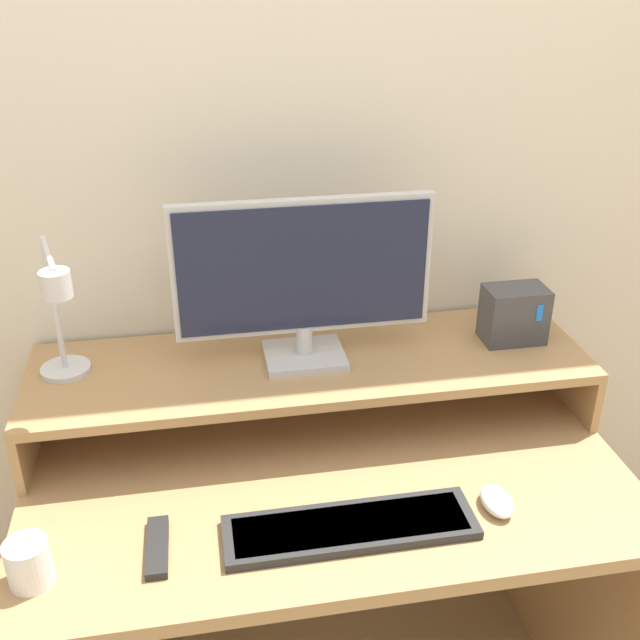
# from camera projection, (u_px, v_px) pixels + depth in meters

# --- Properties ---
(wall_back) EXTENTS (6.00, 0.05, 2.50)m
(wall_back) POSITION_uv_depth(u_px,v_px,m) (294.00, 168.00, 1.68)
(wall_back) COLOR beige
(wall_back) RESTS_ON ground_plane
(desk) EXTENTS (1.23, 0.72, 0.73)m
(desk) POSITION_uv_depth(u_px,v_px,m) (325.00, 540.00, 1.66)
(desk) COLOR #A87F51
(desk) RESTS_ON ground_plane
(monitor_shelf) EXTENTS (1.23, 0.36, 0.15)m
(monitor_shelf) POSITION_uv_depth(u_px,v_px,m) (311.00, 368.00, 1.67)
(monitor_shelf) COLOR #A87F51
(monitor_shelf) RESTS_ON desk
(monitor) EXTENTS (0.55, 0.15, 0.37)m
(monitor) POSITION_uv_depth(u_px,v_px,m) (303.00, 277.00, 1.57)
(monitor) COLOR #BCBCC1
(monitor) RESTS_ON monitor_shelf
(desk_lamp) EXTENTS (0.12, 0.26, 0.31)m
(desk_lamp) POSITION_uv_depth(u_px,v_px,m) (59.00, 320.00, 1.47)
(desk_lamp) COLOR silver
(desk_lamp) RESTS_ON monitor_shelf
(router_dock) EXTENTS (0.14, 0.09, 0.13)m
(router_dock) POSITION_uv_depth(u_px,v_px,m) (514.00, 314.00, 1.71)
(router_dock) COLOR #3D3D42
(router_dock) RESTS_ON monitor_shelf
(keyboard) EXTENTS (0.47, 0.13, 0.02)m
(keyboard) POSITION_uv_depth(u_px,v_px,m) (350.00, 527.00, 1.38)
(keyboard) COLOR #282828
(keyboard) RESTS_ON desk
(mouse) EXTENTS (0.06, 0.09, 0.03)m
(mouse) POSITION_uv_depth(u_px,v_px,m) (497.00, 501.00, 1.43)
(mouse) COLOR white
(mouse) RESTS_ON desk
(remote_control) EXTENTS (0.04, 0.15, 0.02)m
(remote_control) POSITION_uv_depth(u_px,v_px,m) (157.00, 547.00, 1.34)
(remote_control) COLOR black
(remote_control) RESTS_ON desk
(mug) EXTENTS (0.07, 0.07, 0.08)m
(mug) POSITION_uv_depth(u_px,v_px,m) (29.00, 563.00, 1.26)
(mug) COLOR white
(mug) RESTS_ON desk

